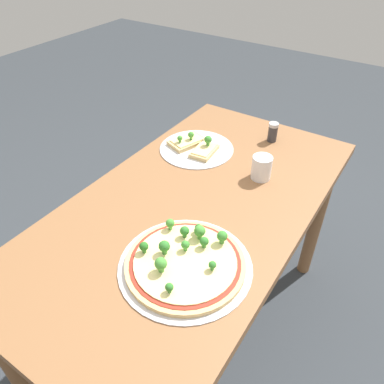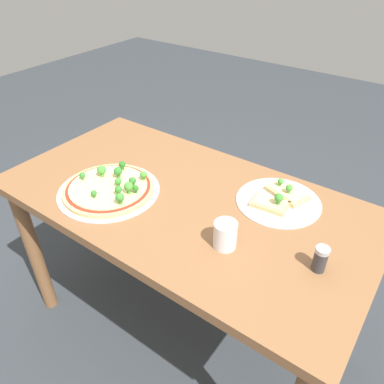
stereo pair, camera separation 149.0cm
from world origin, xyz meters
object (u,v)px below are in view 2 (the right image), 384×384
pizza_tray_slice (279,199)px  condiment_shaker (320,259)px  dining_table (183,219)px  pizza_tray_whole (110,188)px  drinking_cup (225,235)px

pizza_tray_slice → condiment_shaker: condiment_shaker is taller
condiment_shaker → dining_table: bearing=-5.8°
pizza_tray_whole → drinking_cup: 0.49m
pizza_tray_whole → pizza_tray_slice: bearing=-149.8°
pizza_tray_whole → pizza_tray_slice: size_ratio=1.25×
pizza_tray_whole → pizza_tray_slice: 0.61m
dining_table → pizza_tray_slice: 0.36m
pizza_tray_slice → drinking_cup: drinking_cup is taller
condiment_shaker → drinking_cup: bearing=15.4°
pizza_tray_slice → drinking_cup: bearing=83.0°
pizza_tray_whole → condiment_shaker: size_ratio=4.58×
dining_table → drinking_cup: 0.32m
pizza_tray_whole → condiment_shaker: bearing=-174.2°
drinking_cup → condiment_shaker: size_ratio=1.08×
drinking_cup → pizza_tray_slice: bearing=-97.0°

